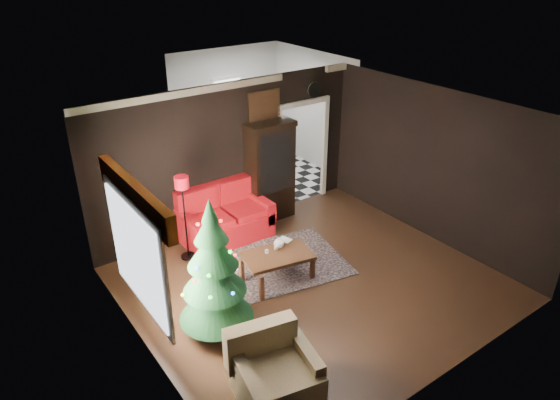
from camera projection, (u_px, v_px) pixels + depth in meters
floor at (312, 283)px, 8.20m from camera, size 5.50×5.50×0.00m
ceiling at (318, 117)px, 6.94m from camera, size 5.50×5.50×0.00m
wall_back at (230, 157)px, 9.38m from camera, size 5.50×0.00×5.50m
wall_front at (454, 289)px, 5.76m from camera, size 5.50×0.00×5.50m
wall_left at (140, 268)px, 6.13m from camera, size 0.00×5.50×5.50m
wall_right at (434, 165)px, 9.01m from camera, size 0.00×5.50×5.50m
doorway at (301, 155)px, 10.43m from camera, size 1.10×0.10×2.10m
left_window at (136, 256)px, 6.27m from camera, size 0.05×1.60×1.40m
valance at (134, 195)px, 5.95m from camera, size 0.12×2.10×0.35m
kitchen_floor at (262, 177)px, 11.99m from camera, size 3.00×3.00×0.00m
kitchen_window at (227, 94)px, 12.28m from camera, size 0.70×0.06×0.70m
rug at (276, 264)px, 8.69m from camera, size 2.60×2.11×0.01m
loveseat at (226, 215)px, 9.25m from camera, size 1.70×0.90×1.00m
curio_cabinet at (270, 174)px, 9.81m from camera, size 0.90×0.45×1.90m
floor_lamp at (185, 218)px, 8.44m from camera, size 0.30×0.30×1.53m
christmas_tree at (214, 270)px, 6.70m from camera, size 1.35×1.35×1.98m
armchair at (277, 372)px, 5.87m from camera, size 1.11×1.11×0.96m
coffee_table at (277, 267)px, 8.16m from camera, size 1.20×0.86×0.49m
teapot at (279, 243)px, 8.18m from camera, size 0.22×0.22×0.18m
cup_a at (276, 248)px, 8.17m from camera, size 0.09×0.09×0.06m
cup_b at (267, 251)px, 8.07m from camera, size 0.07×0.07×0.06m
book at (282, 237)px, 8.34m from camera, size 0.15×0.06×0.21m
wall_clock at (314, 90)px, 9.93m from camera, size 0.32×0.32×0.06m
painting at (264, 106)px, 9.36m from camera, size 0.62×0.05×0.52m
kitchen_counter at (235, 145)px, 12.65m from camera, size 1.80×0.60×0.90m
kitchen_table at (258, 170)px, 11.44m from camera, size 0.70×0.70×0.75m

